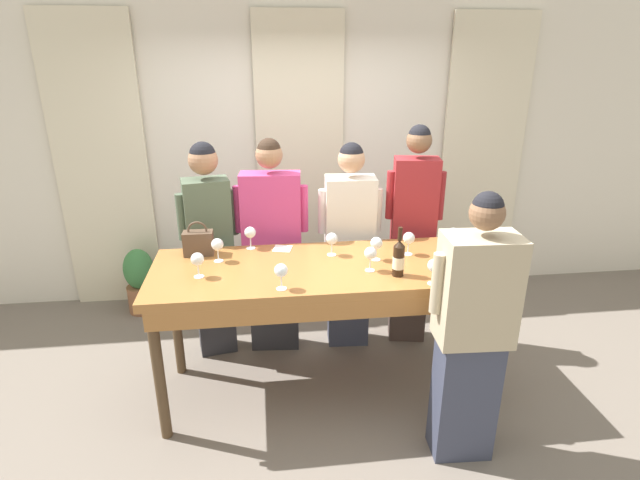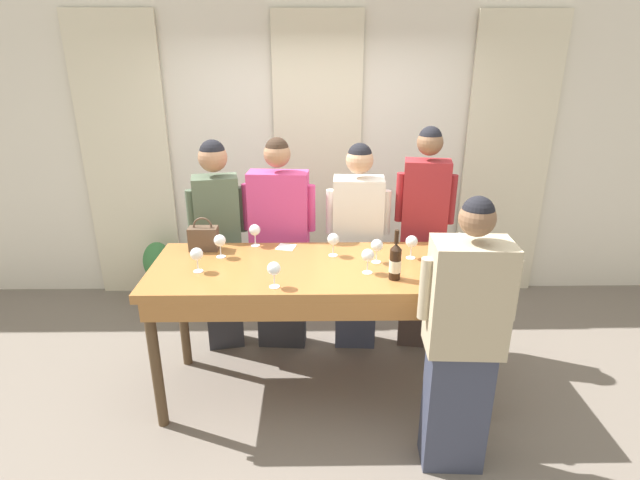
{
  "view_description": "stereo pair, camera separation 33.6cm",
  "coord_description": "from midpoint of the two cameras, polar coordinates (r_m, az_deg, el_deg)",
  "views": [
    {
      "loc": [
        -0.38,
        -3.03,
        2.36
      ],
      "look_at": [
        0.0,
        0.08,
        1.15
      ],
      "focal_mm": 28.0,
      "sensor_mm": 36.0,
      "label": 1
    },
    {
      "loc": [
        -0.04,
        -3.05,
        2.36
      ],
      "look_at": [
        0.0,
        0.08,
        1.15
      ],
      "focal_mm": 28.0,
      "sensor_mm": 36.0,
      "label": 2
    }
  ],
  "objects": [
    {
      "name": "ground_plane",
      "position": [
        3.86,
        2.62,
        -16.73
      ],
      "size": [
        18.0,
        18.0,
        0.0
      ],
      "primitive_type": "plane",
      "color": "#70665B"
    },
    {
      "name": "wall_back",
      "position": [
        4.86,
        1.73,
        9.63
      ],
      "size": [
        12.0,
        0.06,
        2.8
      ],
      "color": "silver",
      "rests_on": "ground_plane"
    },
    {
      "name": "curtain_panel_left",
      "position": [
        5.06,
        -19.43,
        8.27
      ],
      "size": [
        0.82,
        0.03,
        2.69
      ],
      "color": "beige",
      "rests_on": "ground_plane"
    },
    {
      "name": "curtain_panel_center",
      "position": [
        4.81,
        1.75,
        8.82
      ],
      "size": [
        0.82,
        0.03,
        2.69
      ],
      "color": "beige",
      "rests_on": "ground_plane"
    },
    {
      "name": "curtain_panel_right",
      "position": [
        5.21,
        22.29,
        8.23
      ],
      "size": [
        0.82,
        0.03,
        2.69
      ],
      "color": "beige",
      "rests_on": "ground_plane"
    },
    {
      "name": "tasting_bar",
      "position": [
        3.36,
        2.9,
        -4.71
      ],
      "size": [
        2.26,
        0.85,
        1.0
      ],
      "color": "#9E6633",
      "rests_on": "ground_plane"
    },
    {
      "name": "wine_bottle",
      "position": [
        3.16,
        11.63,
        -2.49
      ],
      "size": [
        0.07,
        0.07,
        0.33
      ],
      "color": "black",
      "rests_on": "tasting_bar"
    },
    {
      "name": "handbag",
      "position": [
        3.62,
        -10.62,
        0.21
      ],
      "size": [
        0.21,
        0.11,
        0.25
      ],
      "color": "brown",
      "rests_on": "tasting_bar"
    },
    {
      "name": "wine_glass_front_left",
      "position": [
        3.64,
        18.22,
        0.03
      ],
      "size": [
        0.08,
        0.08,
        0.16
      ],
      "color": "white",
      "rests_on": "tasting_bar"
    },
    {
      "name": "wine_glass_front_mid",
      "position": [
        3.17,
        19.6,
        -3.22
      ],
      "size": [
        0.08,
        0.08,
        0.16
      ],
      "color": "white",
      "rests_on": "tasting_bar"
    },
    {
      "name": "wine_glass_front_right",
      "position": [
        3.08,
        15.51,
        -3.51
      ],
      "size": [
        0.08,
        0.08,
        0.16
      ],
      "color": "white",
      "rests_on": "tasting_bar"
    },
    {
      "name": "wine_glass_center_left",
      "position": [
        3.38,
        9.36,
        -0.74
      ],
      "size": [
        0.08,
        0.08,
        0.16
      ],
      "color": "white",
      "rests_on": "tasting_bar"
    },
    {
      "name": "wine_glass_center_mid",
      "position": [
        3.22,
        8.49,
        -1.88
      ],
      "size": [
        0.08,
        0.08,
        0.16
      ],
      "color": "white",
      "rests_on": "tasting_bar"
    },
    {
      "name": "wine_glass_center_right",
      "position": [
        2.99,
        -2.11,
        -3.41
      ],
      "size": [
        0.08,
        0.08,
        0.16
      ],
      "color": "white",
      "rests_on": "tasting_bar"
    },
    {
      "name": "wine_glass_back_left",
      "position": [
        3.46,
        -8.69,
        -0.19
      ],
      "size": [
        0.08,
        0.08,
        0.16
      ],
      "color": "white",
      "rests_on": "tasting_bar"
    },
    {
      "name": "wine_glass_back_mid",
      "position": [
        3.46,
        4.3,
        -0.01
      ],
      "size": [
        0.08,
        0.08,
        0.16
      ],
      "color": "white",
      "rests_on": "tasting_bar"
    },
    {
      "name": "wine_glass_back_right",
      "position": [
        3.64,
        -4.86,
        1.04
      ],
      "size": [
        0.08,
        0.08,
        0.16
      ],
      "color": "white",
      "rests_on": "tasting_bar"
    },
    {
      "name": "wine_glass_near_host",
      "position": [
        3.5,
        13.16,
        -0.28
      ],
      "size": [
        0.08,
        0.08,
        0.16
      ],
      "color": "white",
      "rests_on": "tasting_bar"
    },
    {
      "name": "wine_glass_by_bottle",
      "position": [
        3.26,
        -11.09,
        -1.7
      ],
      "size": [
        0.08,
        0.08,
        0.16
      ],
      "color": "white",
      "rests_on": "tasting_bar"
    },
    {
      "name": "napkin",
      "position": [
        3.63,
        -1.27,
        -0.88
      ],
      "size": [
        0.16,
        0.16,
        0.0
      ],
      "color": "white",
      "rests_on": "tasting_bar"
    },
    {
      "name": "guest_olive_jacket",
      "position": [
        3.99,
        -9.1,
        -0.31
      ],
      "size": [
        0.46,
        0.29,
        1.74
      ],
      "color": "#28282D",
      "rests_on": "ground_plane"
    },
    {
      "name": "guest_pink_top",
      "position": [
        3.96,
        -2.19,
        -0.57
      ],
      "size": [
        0.57,
        0.24,
        1.75
      ],
      "color": "#28282D",
      "rests_on": "ground_plane"
    },
    {
      "name": "guest_cream_sweater",
      "position": [
        4.0,
        6.68,
        -0.79
      ],
      "size": [
        0.5,
        0.26,
        1.71
      ],
      "color": "#383D51",
      "rests_on": "ground_plane"
    },
    {
      "name": "guest_striped_shirt",
      "position": [
        4.07,
        13.98,
        0.29
      ],
      "size": [
        0.46,
        0.27,
        1.83
      ],
      "color": "#473833",
      "rests_on": "ground_plane"
    },
    {
      "name": "host_pouring",
      "position": [
        2.97,
        19.21,
        -10.96
      ],
      "size": [
        0.53,
        0.28,
        1.68
      ],
      "color": "#383D51",
      "rests_on": "ground_plane"
    },
    {
      "name": "potted_plant",
      "position": [
        5.06,
        -16.12,
        -3.63
      ],
      "size": [
        0.27,
        0.27,
        0.63
      ],
      "color": "#935B3D",
      "rests_on": "ground_plane"
    }
  ]
}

